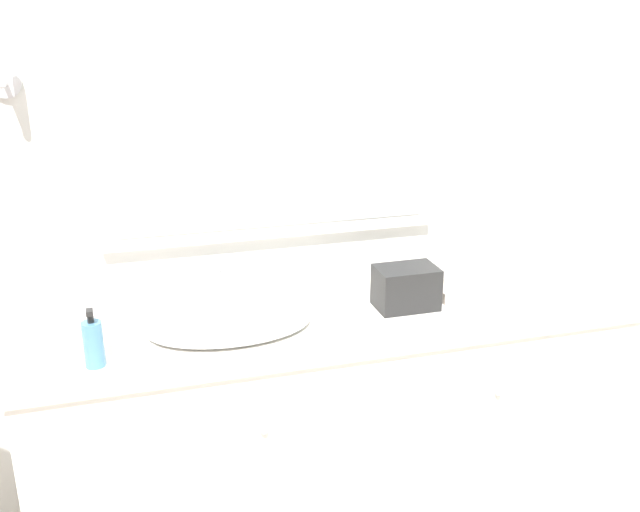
# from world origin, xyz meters

# --- Properties ---
(wall_back) EXTENTS (8.00, 0.18, 2.55)m
(wall_back) POSITION_xyz_m (-0.01, 0.61, 1.28)
(wall_back) COLOR silver
(wall_back) RESTS_ON ground_plane
(vanity_counter) EXTENTS (2.17, 0.58, 0.86)m
(vanity_counter) POSITION_xyz_m (0.00, 0.30, 0.43)
(vanity_counter) COLOR white
(vanity_counter) RESTS_ON ground_plane
(sink_basin) EXTENTS (0.51, 0.37, 0.17)m
(sink_basin) POSITION_xyz_m (-0.43, 0.27, 0.88)
(sink_basin) COLOR white
(sink_basin) RESTS_ON vanity_counter
(soap_bottle) EXTENTS (0.06, 0.06, 0.17)m
(soap_bottle) POSITION_xyz_m (-0.82, 0.14, 0.93)
(soap_bottle) COLOR teal
(soap_bottle) RESTS_ON vanity_counter
(appliance_box) EXTENTS (0.20, 0.14, 0.14)m
(appliance_box) POSITION_xyz_m (0.16, 0.27, 0.93)
(appliance_box) COLOR black
(appliance_box) RESTS_ON vanity_counter
(picture_frame) EXTENTS (0.09, 0.01, 0.15)m
(picture_frame) POSITION_xyz_m (0.65, 0.13, 0.93)
(picture_frame) COLOR #B2B2B7
(picture_frame) RESTS_ON vanity_counter
(hand_towel_near_sink) EXTENTS (0.18, 0.13, 0.04)m
(hand_towel_near_sink) POSITION_xyz_m (0.38, 0.31, 0.88)
(hand_towel_near_sink) COLOR #B7A899
(hand_towel_near_sink) RESTS_ON vanity_counter
(hand_towel_far_corner) EXTENTS (0.15, 0.14, 0.04)m
(hand_towel_far_corner) POSITION_xyz_m (0.76, 0.27, 0.88)
(hand_towel_far_corner) COLOR white
(hand_towel_far_corner) RESTS_ON vanity_counter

